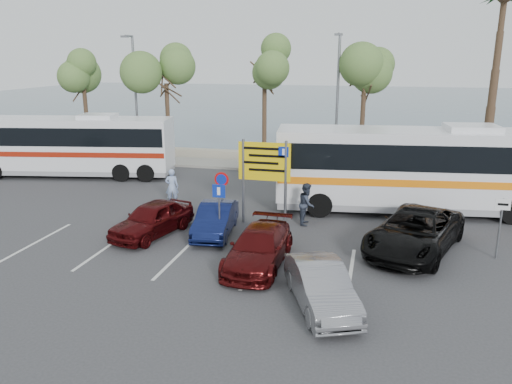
% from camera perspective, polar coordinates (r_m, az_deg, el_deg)
% --- Properties ---
extents(ground, '(120.00, 120.00, 0.00)m').
position_cam_1_polar(ground, '(18.67, -4.31, -6.48)').
color(ground, '#343437').
rests_on(ground, ground).
extents(kerb_strip, '(44.00, 2.40, 0.15)m').
position_cam_1_polar(kerb_strip, '(31.68, 3.59, 2.82)').
color(kerb_strip, gray).
rests_on(kerb_strip, ground).
extents(seawall, '(48.00, 0.80, 0.60)m').
position_cam_1_polar(seawall, '(33.56, 4.22, 3.91)').
color(seawall, '#9E977E').
rests_on(seawall, ground).
extents(sea, '(140.00, 140.00, 0.00)m').
position_cam_1_polar(sea, '(76.95, 9.93, 9.95)').
color(sea, '#435F6C').
rests_on(sea, ground).
extents(tree_far_left, '(3.20, 3.20, 7.60)m').
position_cam_1_polar(tree_far_left, '(36.16, -19.28, 13.57)').
color(tree_far_left, '#382619').
rests_on(tree_far_left, kerb_strip).
extents(tree_left, '(3.20, 3.20, 7.20)m').
position_cam_1_polar(tree_left, '(33.32, -10.29, 13.52)').
color(tree_left, '#382619').
rests_on(tree_left, kerb_strip).
extents(tree_mid, '(3.20, 3.20, 8.00)m').
position_cam_1_polar(tree_mid, '(31.24, 0.99, 14.84)').
color(tree_mid, '#382619').
rests_on(tree_mid, kerb_strip).
extents(tree_right, '(3.20, 3.20, 7.40)m').
position_cam_1_polar(tree_right, '(30.46, 12.38, 13.57)').
color(tree_right, '#382619').
rests_on(tree_right, kerb_strip).
extents(street_lamp_left, '(0.45, 1.15, 8.01)m').
position_cam_1_polar(street_lamp_left, '(33.82, -13.66, 10.97)').
color(street_lamp_left, slate).
rests_on(street_lamp_left, kerb_strip).
extents(street_lamp_right, '(0.45, 1.15, 8.01)m').
position_cam_1_polar(street_lamp_right, '(30.15, 9.28, 10.72)').
color(street_lamp_right, slate).
rests_on(street_lamp_right, kerb_strip).
extents(direction_sign, '(2.20, 0.12, 3.60)m').
position_cam_1_polar(direction_sign, '(20.64, 0.98, 2.76)').
color(direction_sign, slate).
rests_on(direction_sign, ground).
extents(sign_no_stop, '(0.60, 0.08, 2.35)m').
position_cam_1_polar(sign_no_stop, '(20.50, -3.92, 0.18)').
color(sign_no_stop, slate).
rests_on(sign_no_stop, ground).
extents(sign_parking, '(0.50, 0.07, 2.25)m').
position_cam_1_polar(sign_parking, '(18.95, -4.23, -1.43)').
color(sign_parking, slate).
rests_on(sign_parking, ground).
extents(sign_taxi, '(0.50, 0.07, 2.20)m').
position_cam_1_polar(sign_taxi, '(19.24, 26.18, -2.91)').
color(sign_taxi, slate).
rests_on(sign_taxi, ground).
extents(lane_markings, '(12.02, 4.20, 0.01)m').
position_cam_1_polar(lane_markings, '(18.18, -8.74, -7.23)').
color(lane_markings, silver).
rests_on(lane_markings, ground).
extents(coach_bus_left, '(12.06, 4.65, 3.68)m').
position_cam_1_polar(coach_bus_left, '(31.30, -20.41, 4.77)').
color(coach_bus_left, silver).
rests_on(coach_bus_left, ground).
extents(coach_bus_right, '(13.16, 4.35, 4.03)m').
position_cam_1_polar(coach_bus_right, '(23.57, 18.44, 2.15)').
color(coach_bus_right, silver).
rests_on(coach_bus_right, ground).
extents(car_blue, '(1.76, 3.87, 1.23)m').
position_cam_1_polar(car_blue, '(19.97, -4.65, -3.13)').
color(car_blue, '#0E1642').
rests_on(car_blue, ground).
extents(car_maroon, '(1.85, 4.38, 1.26)m').
position_cam_1_polar(car_maroon, '(17.02, 0.33, -6.36)').
color(car_maroon, '#450B0C').
rests_on(car_maroon, ground).
extents(car_red, '(2.52, 4.23, 1.35)m').
position_cam_1_polar(car_red, '(20.20, -11.77, -3.01)').
color(car_red, '#43090B').
rests_on(car_red, ground).
extents(suv_black, '(4.21, 5.98, 1.52)m').
position_cam_1_polar(suv_black, '(19.02, 17.68, -4.33)').
color(suv_black, black).
rests_on(suv_black, ground).
extents(car_silver_b, '(2.73, 4.07, 1.27)m').
position_cam_1_polar(car_silver_b, '(14.44, 7.44, -10.61)').
color(car_silver_b, gray).
rests_on(car_silver_b, ground).
extents(pedestrian_near, '(0.73, 0.61, 1.73)m').
position_cam_1_polar(pedestrian_near, '(24.21, -9.59, 0.62)').
color(pedestrian_near, '#91A7D3').
rests_on(pedestrian_near, ground).
extents(pedestrian_far, '(0.68, 0.87, 1.78)m').
position_cam_1_polar(pedestrian_far, '(21.11, 5.83, -1.36)').
color(pedestrian_far, '#2E3545').
rests_on(pedestrian_far, ground).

